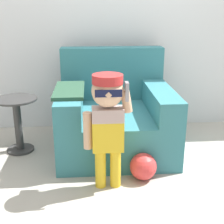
{
  "coord_description": "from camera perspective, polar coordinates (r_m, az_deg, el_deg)",
  "views": [
    {
      "loc": [
        -0.28,
        -2.67,
        1.31
      ],
      "look_at": [
        -0.11,
        -0.25,
        0.49
      ],
      "focal_mm": 50.0,
      "sensor_mm": 36.0,
      "label": 1
    }
  ],
  "objects": [
    {
      "name": "ground_plane",
      "position": [
        2.99,
        1.75,
        -7.28
      ],
      "size": [
        10.0,
        10.0,
        0.0
      ],
      "primitive_type": "plane",
      "color": "#ADA89E"
    },
    {
      "name": "wall_back",
      "position": [
        3.42,
        0.65,
        18.6
      ],
      "size": [
        10.0,
        0.05,
        2.6
      ],
      "color": "silver",
      "rests_on": "ground_plane"
    },
    {
      "name": "armchair",
      "position": [
        2.99,
        0.44,
        -0.69
      ],
      "size": [
        1.06,
        1.04,
        0.92
      ],
      "color": "teal",
      "rests_on": "ground_plane"
    },
    {
      "name": "person_child",
      "position": [
        2.22,
        -0.83,
        -0.47
      ],
      "size": [
        0.36,
        0.27,
        0.87
      ],
      "color": "gold",
      "rests_on": "ground_plane"
    },
    {
      "name": "side_table",
      "position": [
        3.02,
        -16.88,
        -1.36
      ],
      "size": [
        0.39,
        0.39,
        0.52
      ],
      "color": "#333333",
      "rests_on": "ground_plane"
    },
    {
      "name": "toy_ball",
      "position": [
        2.52,
        5.73,
        -9.88
      ],
      "size": [
        0.21,
        0.21,
        0.21
      ],
      "color": "#D13838",
      "rests_on": "ground_plane"
    }
  ]
}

